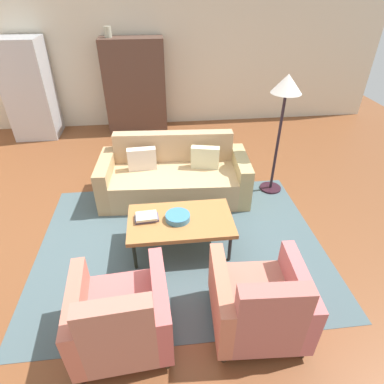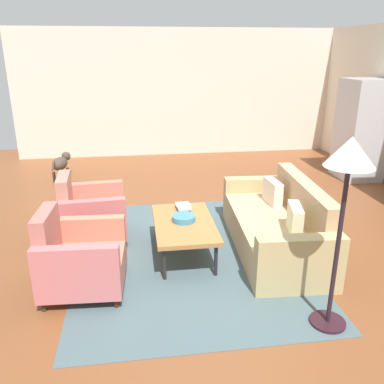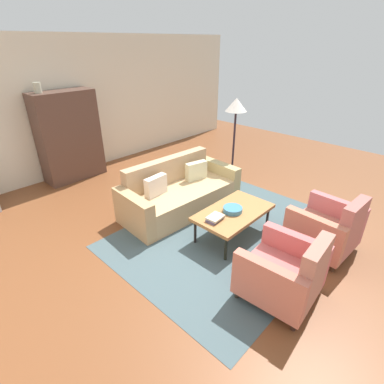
{
  "view_description": "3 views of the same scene",
  "coord_description": "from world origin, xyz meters",
  "px_view_note": "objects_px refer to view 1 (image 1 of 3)",
  "views": [
    {
      "loc": [
        0.01,
        -3.32,
        2.71
      ],
      "look_at": [
        0.35,
        -0.32,
        0.68
      ],
      "focal_mm": 29.81,
      "sensor_mm": 36.0,
      "label": 1
    },
    {
      "loc": [
        4.49,
        -1.01,
        2.35
      ],
      "look_at": [
        0.15,
        -0.39,
        0.78
      ],
      "focal_mm": 37.48,
      "sensor_mm": 36.0,
      "label": 2
    },
    {
      "loc": [
        -2.93,
        -2.61,
        2.66
      ],
      "look_at": [
        -0.08,
        0.09,
        0.63
      ],
      "focal_mm": 27.6,
      "sensor_mm": 36.0,
      "label": 3
    }
  ],
  "objects_px": {
    "couch": "(174,176)",
    "cabinet": "(135,86)",
    "floor_lamp": "(285,96)",
    "book_stack": "(147,217)",
    "refrigerator": "(29,90)",
    "armchair_right": "(260,306)",
    "coffee_table": "(180,222)",
    "fruit_bowl": "(178,217)",
    "vase_tall": "(108,32)",
    "armchair_left": "(121,319)"
  },
  "relations": [
    {
      "from": "vase_tall",
      "to": "book_stack",
      "type": "bearing_deg",
      "value": -80.7
    },
    {
      "from": "refrigerator",
      "to": "couch",
      "type": "bearing_deg",
      "value": -43.48
    },
    {
      "from": "refrigerator",
      "to": "cabinet",
      "type": "bearing_deg",
      "value": 2.97
    },
    {
      "from": "fruit_bowl",
      "to": "refrigerator",
      "type": "height_order",
      "value": "refrigerator"
    },
    {
      "from": "floor_lamp",
      "to": "couch",
      "type": "bearing_deg",
      "value": 177.57
    },
    {
      "from": "refrigerator",
      "to": "armchair_right",
      "type": "bearing_deg",
      "value": -56.45
    },
    {
      "from": "couch",
      "to": "refrigerator",
      "type": "xyz_separation_m",
      "value": [
        -2.61,
        2.48,
        0.64
      ]
    },
    {
      "from": "vase_tall",
      "to": "refrigerator",
      "type": "relative_size",
      "value": 0.1
    },
    {
      "from": "couch",
      "to": "fruit_bowl",
      "type": "relative_size",
      "value": 7.69
    },
    {
      "from": "floor_lamp",
      "to": "refrigerator",
      "type": "bearing_deg",
      "value": 148.15
    },
    {
      "from": "coffee_table",
      "to": "cabinet",
      "type": "relative_size",
      "value": 0.67
    },
    {
      "from": "fruit_bowl",
      "to": "vase_tall",
      "type": "height_order",
      "value": "vase_tall"
    },
    {
      "from": "fruit_bowl",
      "to": "floor_lamp",
      "type": "xyz_separation_m",
      "value": [
        1.51,
        1.12,
        0.98
      ]
    },
    {
      "from": "cabinet",
      "to": "floor_lamp",
      "type": "bearing_deg",
      "value": -51.9
    },
    {
      "from": "coffee_table",
      "to": "floor_lamp",
      "type": "bearing_deg",
      "value": 37.18
    },
    {
      "from": "fruit_bowl",
      "to": "cabinet",
      "type": "height_order",
      "value": "cabinet"
    },
    {
      "from": "armchair_left",
      "to": "refrigerator",
      "type": "xyz_separation_m",
      "value": [
        -2.01,
        4.83,
        0.58
      ]
    },
    {
      "from": "fruit_bowl",
      "to": "refrigerator",
      "type": "distance_m",
      "value": 4.5
    },
    {
      "from": "armchair_right",
      "to": "fruit_bowl",
      "type": "distance_m",
      "value": 1.33
    },
    {
      "from": "book_stack",
      "to": "vase_tall",
      "type": "height_order",
      "value": "vase_tall"
    },
    {
      "from": "armchair_left",
      "to": "floor_lamp",
      "type": "distance_m",
      "value": 3.28
    },
    {
      "from": "armchair_right",
      "to": "floor_lamp",
      "type": "xyz_separation_m",
      "value": [
        0.89,
        2.29,
        1.1
      ]
    },
    {
      "from": "coffee_table",
      "to": "refrigerator",
      "type": "height_order",
      "value": "refrigerator"
    },
    {
      "from": "couch",
      "to": "book_stack",
      "type": "height_order",
      "value": "couch"
    },
    {
      "from": "fruit_bowl",
      "to": "cabinet",
      "type": "distance_m",
      "value": 3.83
    },
    {
      "from": "coffee_table",
      "to": "floor_lamp",
      "type": "distance_m",
      "value": 2.14
    },
    {
      "from": "floor_lamp",
      "to": "fruit_bowl",
      "type": "bearing_deg",
      "value": -143.36
    },
    {
      "from": "armchair_right",
      "to": "armchair_left",
      "type": "bearing_deg",
      "value": -176.73
    },
    {
      "from": "cabinet",
      "to": "floor_lamp",
      "type": "xyz_separation_m",
      "value": [
        2.07,
        -2.64,
        0.54
      ]
    },
    {
      "from": "floor_lamp",
      "to": "vase_tall",
      "type": "bearing_deg",
      "value": 133.14
    },
    {
      "from": "book_stack",
      "to": "cabinet",
      "type": "bearing_deg",
      "value": 93.22
    },
    {
      "from": "book_stack",
      "to": "vase_tall",
      "type": "relative_size",
      "value": 1.48
    },
    {
      "from": "couch",
      "to": "armchair_left",
      "type": "xyz_separation_m",
      "value": [
        -0.6,
        -2.35,
        0.06
      ]
    },
    {
      "from": "armchair_left",
      "to": "book_stack",
      "type": "bearing_deg",
      "value": 76.09
    },
    {
      "from": "floor_lamp",
      "to": "book_stack",
      "type": "bearing_deg",
      "value": -149.79
    },
    {
      "from": "book_stack",
      "to": "refrigerator",
      "type": "distance_m",
      "value": 4.28
    },
    {
      "from": "couch",
      "to": "fruit_bowl",
      "type": "distance_m",
      "value": 1.2
    },
    {
      "from": "cabinet",
      "to": "coffee_table",
      "type": "bearing_deg",
      "value": -81.08
    },
    {
      "from": "armchair_left",
      "to": "armchair_right",
      "type": "height_order",
      "value": "same"
    },
    {
      "from": "armchair_left",
      "to": "fruit_bowl",
      "type": "relative_size",
      "value": 3.15
    },
    {
      "from": "coffee_table",
      "to": "book_stack",
      "type": "bearing_deg",
      "value": 174.18
    },
    {
      "from": "couch",
      "to": "armchair_right",
      "type": "height_order",
      "value": "armchair_right"
    },
    {
      "from": "couch",
      "to": "cabinet",
      "type": "distance_m",
      "value": 2.72
    },
    {
      "from": "armchair_right",
      "to": "book_stack",
      "type": "bearing_deg",
      "value": 132.33
    },
    {
      "from": "coffee_table",
      "to": "couch",
      "type": "bearing_deg",
      "value": 89.75
    },
    {
      "from": "armchair_left",
      "to": "floor_lamp",
      "type": "relative_size",
      "value": 0.51
    },
    {
      "from": "couch",
      "to": "coffee_table",
      "type": "bearing_deg",
      "value": 93.2
    },
    {
      "from": "book_stack",
      "to": "refrigerator",
      "type": "height_order",
      "value": "refrigerator"
    },
    {
      "from": "book_stack",
      "to": "refrigerator",
      "type": "bearing_deg",
      "value": 121.54
    },
    {
      "from": "couch",
      "to": "cabinet",
      "type": "height_order",
      "value": "cabinet"
    }
  ]
}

